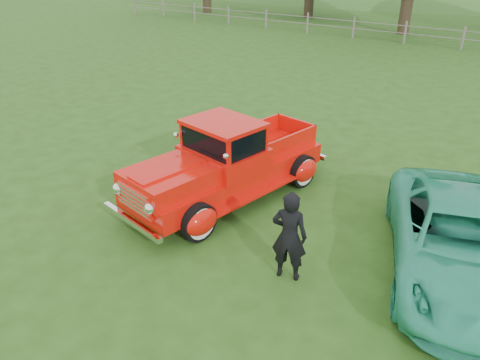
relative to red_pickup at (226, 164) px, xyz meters
The scene contains 5 objects.
ground 2.50m from the red_pickup, 70.13° to the right, with size 140.00×140.00×0.00m, color #254713.
fence_line 19.79m from the red_pickup, 87.67° to the left, with size 48.00×0.12×1.20m.
red_pickup is the anchor object (origin of this frame).
teal_sedan 4.78m from the red_pickup, ahead, with size 2.17×4.70×1.31m, color #29A57C.
man 2.97m from the red_pickup, 33.88° to the right, with size 0.59×0.38×1.61m, color black.
Camera 1 is at (4.59, -5.09, 5.05)m, focal length 35.00 mm.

